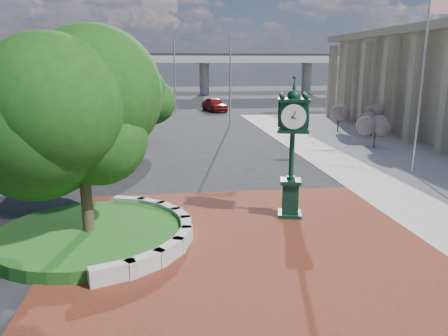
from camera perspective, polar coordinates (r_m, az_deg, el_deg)
ground at (r=15.29m, az=1.88°, el=-8.56°), size 200.00×200.00×0.00m
plaza at (r=14.37m, az=2.54°, el=-9.96°), size 12.00×12.00×0.04m
planter_wall at (r=15.01m, az=-8.47°, el=-8.03°), size 2.96×6.77×0.54m
grass_bed at (r=15.27m, az=-17.18°, el=-8.41°), size 6.10×6.10×0.40m
overpass at (r=84.01m, az=-6.27°, el=13.93°), size 90.00×12.00×7.50m
tree_planter at (r=14.37m, az=-18.15°, el=4.77°), size 5.20×5.20×6.33m
tree_street at (r=32.12m, az=-10.59°, el=8.78°), size 4.40×4.40×5.45m
post_clock at (r=16.36m, az=8.90°, el=3.24°), size 1.29×1.29×5.23m
parked_car at (r=54.30m, az=-1.24°, el=8.30°), size 3.15×5.33×1.70m
flagpole_a at (r=24.66m, az=24.41°, el=10.11°), size 1.46×0.17×9.36m
street_lamp_near at (r=41.97m, az=1.09°, el=12.18°), size 1.84×0.29×8.18m
street_lamp_far at (r=52.66m, az=-6.23°, el=12.76°), size 1.98×0.34×8.80m
shrub_near at (r=31.72m, az=19.18°, el=5.22°), size 1.20×1.20×2.20m
shrub_mid at (r=37.05m, az=18.82°, el=6.33°), size 1.20×1.20×2.20m
shrub_far at (r=39.02m, az=14.74°, el=6.93°), size 1.20×1.20×2.20m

